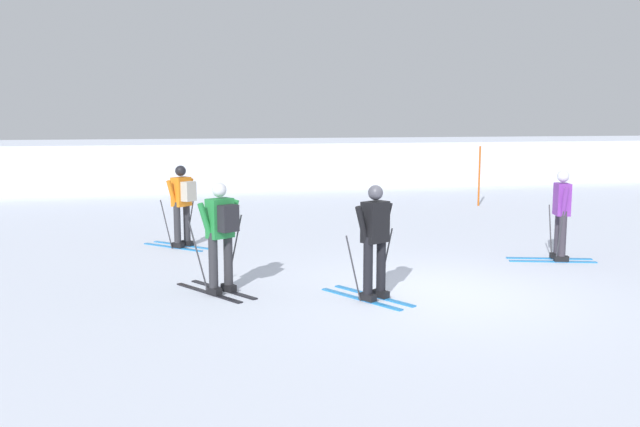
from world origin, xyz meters
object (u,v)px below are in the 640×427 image
object	(u,v)px
skier_orange	(182,202)
skier_green	(221,232)
trail_marker_pole	(479,176)
skier_purple	(561,213)
skier_black	(374,239)

from	to	relation	value
skier_orange	skier_green	world-z (taller)	same
skier_green	trail_marker_pole	bearing A→B (deg)	44.90
skier_purple	trail_marker_pole	world-z (taller)	trail_marker_pole
skier_green	skier_purple	world-z (taller)	same
skier_black	trail_marker_pole	world-z (taller)	trail_marker_pole
skier_black	trail_marker_pole	size ratio (longest dim) A/B	0.93
skier_orange	skier_green	bearing A→B (deg)	-83.72
skier_black	trail_marker_pole	bearing A→B (deg)	55.57
skier_purple	trail_marker_pole	bearing A→B (deg)	73.64
skier_orange	skier_purple	size ratio (longest dim) A/B	1.00
skier_orange	trail_marker_pole	xyz separation A→B (m)	(9.11, 4.72, -0.04)
skier_purple	skier_black	bearing A→B (deg)	-157.12
skier_orange	skier_purple	xyz separation A→B (m)	(6.84, -3.01, -0.04)
skier_purple	skier_green	bearing A→B (deg)	-171.83
skier_black	skier_purple	bearing A→B (deg)	22.88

